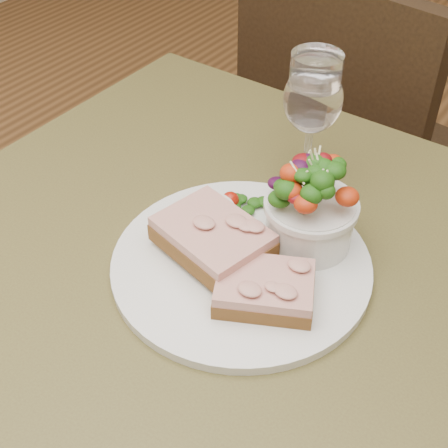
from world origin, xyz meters
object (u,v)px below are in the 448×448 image
Objects in this scene: dinner_plate at (241,264)px; wine_glass at (313,103)px; chair_far at (351,212)px; salad_bowl at (312,203)px; ramekin at (204,220)px; cafe_table at (217,320)px; sandwich_back at (213,237)px; sandwich_front at (265,288)px.

wine_glass is at bearing 97.15° from dinner_plate.
chair_far is 0.83m from salad_bowl.
chair_far is at bearing 96.12° from ramekin.
cafe_table is 5.56× the size of sandwich_back.
dinner_plate is (0.03, 0.01, 0.11)m from cafe_table.
sandwich_front reaches higher than dinner_plate.
chair_far reaches higher than dinner_plate.
wine_glass is (0.00, 0.20, 0.22)m from cafe_table.
wine_glass is at bearing 99.37° from sandwich_back.
cafe_table is 11.13× the size of ramekin.
salad_bowl is at bearing 50.07° from cafe_table.
salad_bowl reaches higher than ramekin.
wine_glass is at bearing 110.61° from chair_far.
dinner_plate is at bearing -12.00° from ramekin.
wine_glass is (0.04, 0.18, 0.09)m from ramekin.
dinner_plate is 0.22m from wine_glass.
sandwich_back is 2.00× the size of ramekin.
chair_far is 5.14× the size of wine_glass.
cafe_table is 0.14m from ramekin.
ramekin is at bearing 144.49° from cafe_table.
sandwich_front is at bearing -86.03° from salad_bowl.
salad_bowl is at bearing 28.43° from ramekin.
salad_bowl reaches higher than cafe_table.
sandwich_back is at bearing -164.94° from dinner_plate.
salad_bowl is (0.11, 0.06, 0.04)m from ramekin.
ramekin is (-0.04, 0.03, 0.13)m from cafe_table.
ramekin is 0.20m from wine_glass.
ramekin is (-0.12, 0.05, 0.00)m from sandwich_front.
cafe_table is 6.16× the size of sandwich_front.
sandwich_front is at bearing -21.87° from ramekin.
wine_glass is at bearing 89.14° from cafe_table.
chair_far is at bearing 106.59° from salad_bowl.
ramekin reaches higher than cafe_table.
cafe_table is at bearing -153.66° from dinner_plate.
sandwich_front is at bearing -14.26° from cafe_table.
dinner_plate is 2.40× the size of salad_bowl.
cafe_table is at bearing 106.74° from chair_far.
sandwich_front is at bearing -32.22° from dinner_plate.
cafe_table is 0.11m from dinner_plate.
salad_bowl is (0.07, 0.09, 0.17)m from cafe_table.
ramekin is 0.57× the size of salad_bowl.
cafe_table is 4.57× the size of wine_glass.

